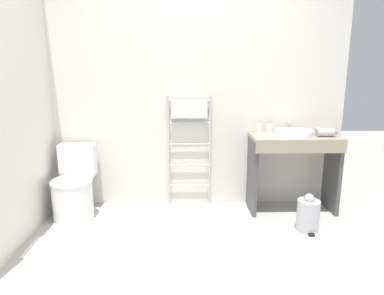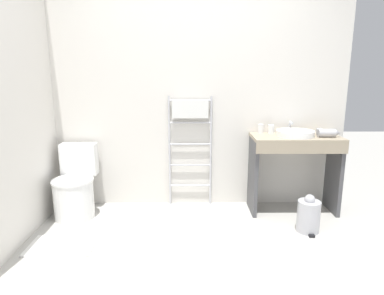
# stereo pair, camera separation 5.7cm
# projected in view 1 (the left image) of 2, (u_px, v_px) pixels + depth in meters

# --- Properties ---
(ground_plane) EXTENTS (12.00, 12.00, 0.00)m
(ground_plane) POSITION_uv_depth(u_px,v_px,m) (199.00, 276.00, 2.51)
(ground_plane) COLOR #B2AFA8
(wall_back) EXTENTS (3.26, 0.12, 2.59)m
(wall_back) POSITION_uv_depth(u_px,v_px,m) (194.00, 88.00, 3.68)
(wall_back) COLOR silver
(wall_back) RESTS_ON ground_plane
(wall_side) EXTENTS (0.12, 2.12, 2.59)m
(wall_side) POSITION_uv_depth(u_px,v_px,m) (11.00, 93.00, 2.88)
(wall_side) COLOR silver
(wall_side) RESTS_ON ground_plane
(toilet) EXTENTS (0.41, 0.54, 0.73)m
(toilet) POSITION_uv_depth(u_px,v_px,m) (74.00, 190.00, 3.50)
(toilet) COLOR white
(toilet) RESTS_ON ground_plane
(towel_radiator) EXTENTS (0.48, 0.06, 1.21)m
(towel_radiator) POSITION_uv_depth(u_px,v_px,m) (189.00, 128.00, 3.66)
(towel_radiator) COLOR silver
(towel_radiator) RESTS_ON ground_plane
(vanity_counter) EXTENTS (0.90, 0.45, 0.82)m
(vanity_counter) POSITION_uv_depth(u_px,v_px,m) (294.00, 161.00, 3.57)
(vanity_counter) COLOR gray
(vanity_counter) RESTS_ON ground_plane
(sink_basin) EXTENTS (0.38, 0.38, 0.06)m
(sink_basin) POSITION_uv_depth(u_px,v_px,m) (294.00, 133.00, 3.50)
(sink_basin) COLOR white
(sink_basin) RESTS_ON vanity_counter
(faucet) EXTENTS (0.02, 0.10, 0.12)m
(faucet) POSITION_uv_depth(u_px,v_px,m) (289.00, 125.00, 3.68)
(faucet) COLOR silver
(faucet) RESTS_ON vanity_counter
(cup_near_wall) EXTENTS (0.06, 0.06, 0.10)m
(cup_near_wall) POSITION_uv_depth(u_px,v_px,m) (260.00, 128.00, 3.66)
(cup_near_wall) COLOR white
(cup_near_wall) RESTS_ON vanity_counter
(cup_near_edge) EXTENTS (0.06, 0.06, 0.10)m
(cup_near_edge) POSITION_uv_depth(u_px,v_px,m) (270.00, 129.00, 3.61)
(cup_near_edge) COLOR white
(cup_near_edge) RESTS_ON vanity_counter
(hair_dryer) EXTENTS (0.23, 0.17, 0.08)m
(hair_dryer) POSITION_uv_depth(u_px,v_px,m) (326.00, 132.00, 3.47)
(hair_dryer) COLOR #B7B7BC
(hair_dryer) RESTS_ON vanity_counter
(trash_bin) EXTENTS (0.21, 0.24, 0.36)m
(trash_bin) POSITION_uv_depth(u_px,v_px,m) (308.00, 215.00, 3.20)
(trash_bin) COLOR #B7B7BC
(trash_bin) RESTS_ON ground_plane
(bath_mat) EXTENTS (0.56, 0.36, 0.01)m
(bath_mat) POSITION_uv_depth(u_px,v_px,m) (62.00, 247.00, 2.92)
(bath_mat) COLOR silver
(bath_mat) RESTS_ON ground_plane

